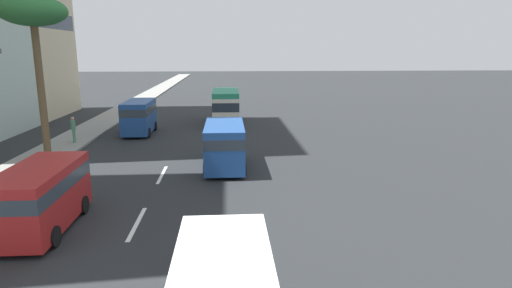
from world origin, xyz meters
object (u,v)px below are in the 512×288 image
at_px(pedestrian_near_lamp, 73,128).
at_px(palm_tree, 33,15).
at_px(minibus_second, 226,105).
at_px(van_third, 139,115).
at_px(van_fifth, 40,194).
at_px(van_lead, 225,143).

height_order(pedestrian_near_lamp, palm_tree, palm_tree).
xyz_separation_m(minibus_second, van_third, (-4.54, 6.71, -0.13)).
bearing_deg(van_fifth, pedestrian_near_lamp, -165.21).
bearing_deg(van_fifth, minibus_second, 163.71).
distance_m(minibus_second, pedestrian_near_lamp, 13.26).
xyz_separation_m(van_third, palm_tree, (-7.11, 4.16, 6.88)).
bearing_deg(palm_tree, van_fifth, -159.05).
bearing_deg(van_lead, van_third, 32.90).
bearing_deg(van_lead, palm_tree, 73.58).
distance_m(van_fifth, pedestrian_near_lamp, 15.12).
bearing_deg(palm_tree, van_lead, -106.42).
bearing_deg(van_third, van_lead, 32.90).
height_order(van_third, palm_tree, palm_tree).
xyz_separation_m(van_lead, van_fifth, (-7.87, 6.59, -0.07)).
distance_m(van_lead, minibus_second, 14.84).
bearing_deg(pedestrian_near_lamp, van_lead, -161.40).
xyz_separation_m(minibus_second, van_fifth, (-22.71, 6.64, -0.26)).
relative_size(minibus_second, van_third, 1.31).
relative_size(van_lead, van_fifth, 1.02).
distance_m(van_lead, van_third, 12.27).
bearing_deg(van_third, pedestrian_near_lamp, -46.77).
bearing_deg(van_fifth, palm_tree, -159.05).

